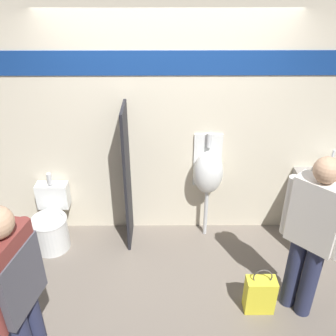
{
  "coord_description": "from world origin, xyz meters",
  "views": [
    {
      "loc": [
        -0.02,
        -3.09,
        2.92
      ],
      "look_at": [
        0.0,
        0.17,
        1.05
      ],
      "focal_mm": 40.0,
      "sensor_mm": 36.0,
      "label": 1
    }
  ],
  "objects_px": {
    "person_in_vest": "(16,290)",
    "urinal_near_counter": "(208,172)",
    "sink_basin": "(334,172)",
    "person_with_lanyard": "(312,234)",
    "cell_phone": "(321,185)",
    "shopping_bag": "(260,294)",
    "toilet": "(51,224)"
  },
  "relations": [
    {
      "from": "person_in_vest",
      "to": "urinal_near_counter",
      "type": "bearing_deg",
      "value": -28.97
    },
    {
      "from": "sink_basin",
      "to": "urinal_near_counter",
      "type": "xyz_separation_m",
      "value": [
        -1.34,
        0.09,
        -0.05
      ]
    },
    {
      "from": "sink_basin",
      "to": "person_with_lanyard",
      "type": "bearing_deg",
      "value": -120.24
    },
    {
      "from": "cell_phone",
      "to": "person_in_vest",
      "type": "distance_m",
      "value": 3.01
    },
    {
      "from": "cell_phone",
      "to": "shopping_bag",
      "type": "xyz_separation_m",
      "value": [
        -0.74,
        -0.86,
        -0.64
      ]
    },
    {
      "from": "person_with_lanyard",
      "to": "toilet",
      "type": "bearing_deg",
      "value": 25.08
    },
    {
      "from": "cell_phone",
      "to": "person_with_lanyard",
      "type": "height_order",
      "value": "person_with_lanyard"
    },
    {
      "from": "urinal_near_counter",
      "to": "person_in_vest",
      "type": "height_order",
      "value": "person_in_vest"
    },
    {
      "from": "cell_phone",
      "to": "toilet",
      "type": "relative_size",
      "value": 0.17
    },
    {
      "from": "cell_phone",
      "to": "person_in_vest",
      "type": "xyz_separation_m",
      "value": [
        -2.63,
        -1.47,
        0.1
      ]
    },
    {
      "from": "toilet",
      "to": "sink_basin",
      "type": "bearing_deg",
      "value": 1.67
    },
    {
      "from": "urinal_near_counter",
      "to": "person_with_lanyard",
      "type": "distance_m",
      "value": 1.33
    },
    {
      "from": "sink_basin",
      "to": "cell_phone",
      "type": "relative_size",
      "value": 2.46
    },
    {
      "from": "toilet",
      "to": "cell_phone",
      "type": "bearing_deg",
      "value": -1.58
    },
    {
      "from": "person_in_vest",
      "to": "shopping_bag",
      "type": "xyz_separation_m",
      "value": [
        1.89,
        0.61,
        -0.75
      ]
    },
    {
      "from": "sink_basin",
      "to": "urinal_near_counter",
      "type": "distance_m",
      "value": 1.35
    },
    {
      "from": "shopping_bag",
      "to": "toilet",
      "type": "bearing_deg",
      "value": 156.5
    },
    {
      "from": "urinal_near_counter",
      "to": "person_with_lanyard",
      "type": "height_order",
      "value": "person_with_lanyard"
    },
    {
      "from": "person_with_lanyard",
      "to": "sink_basin",
      "type": "bearing_deg",
      "value": -75.21
    },
    {
      "from": "cell_phone",
      "to": "person_with_lanyard",
      "type": "distance_m",
      "value": 0.92
    },
    {
      "from": "cell_phone",
      "to": "toilet",
      "type": "height_order",
      "value": "cell_phone"
    },
    {
      "from": "cell_phone",
      "to": "person_in_vest",
      "type": "relative_size",
      "value": 0.09
    },
    {
      "from": "toilet",
      "to": "person_with_lanyard",
      "type": "bearing_deg",
      "value": -19.95
    },
    {
      "from": "toilet",
      "to": "shopping_bag",
      "type": "xyz_separation_m",
      "value": [
        2.16,
        -0.94,
        -0.08
      ]
    },
    {
      "from": "shopping_bag",
      "to": "sink_basin",
      "type": "bearing_deg",
      "value": 47.57
    },
    {
      "from": "cell_phone",
      "to": "toilet",
      "type": "xyz_separation_m",
      "value": [
        -2.9,
        0.08,
        -0.56
      ]
    },
    {
      "from": "sink_basin",
      "to": "cell_phone",
      "type": "bearing_deg",
      "value": -139.24
    },
    {
      "from": "person_with_lanyard",
      "to": "shopping_bag",
      "type": "height_order",
      "value": "person_with_lanyard"
    },
    {
      "from": "urinal_near_counter",
      "to": "toilet",
      "type": "xyz_separation_m",
      "value": [
        -1.76,
        -0.18,
        -0.57
      ]
    },
    {
      "from": "person_in_vest",
      "to": "sink_basin",
      "type": "bearing_deg",
      "value": -48.19
    },
    {
      "from": "toilet",
      "to": "shopping_bag",
      "type": "bearing_deg",
      "value": -23.5
    },
    {
      "from": "urinal_near_counter",
      "to": "shopping_bag",
      "type": "bearing_deg",
      "value": -70.28
    }
  ]
}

